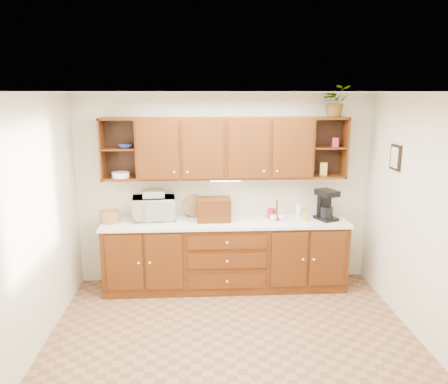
{
  "coord_description": "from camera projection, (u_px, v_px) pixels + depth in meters",
  "views": [
    {
      "loc": [
        -0.33,
        -4.09,
        2.59
      ],
      "look_at": [
        -0.04,
        1.15,
        1.4
      ],
      "focal_mm": 35.0,
      "sensor_mm": 36.0,
      "label": 1
    }
  ],
  "objects": [
    {
      "name": "base_cabinets",
      "position": [
        226.0,
        256.0,
        5.89
      ],
      "size": [
        3.2,
        0.6,
        0.9
      ],
      "primitive_type": "cube",
      "color": "#351806",
      "rests_on": "floor"
    },
    {
      "name": "pantry_box_yellow",
      "position": [
        324.0,
        169.0,
        5.83
      ],
      "size": [
        0.11,
        0.1,
        0.17
      ],
      "primitive_type": "cube",
      "rotation": [
        0.0,
        0.0,
        -0.27
      ],
      "color": "gold",
      "rests_on": "upper_cabinets"
    },
    {
      "name": "microwave",
      "position": [
        154.0,
        208.0,
        5.82
      ],
      "size": [
        0.59,
        0.43,
        0.31
      ],
      "primitive_type": "imported",
      "rotation": [
        0.0,
        0.0,
        0.1
      ],
      "color": "beige",
      "rests_on": "countertop"
    },
    {
      "name": "canister_red",
      "position": [
        272.0,
        213.0,
        5.89
      ],
      "size": [
        0.14,
        0.14,
        0.13
      ],
      "primitive_type": "cylinder",
      "rotation": [
        0.0,
        0.0,
        0.3
      ],
      "color": "#A81826",
      "rests_on": "countertop"
    },
    {
      "name": "undercabinet_light",
      "position": [
        225.0,
        180.0,
        5.75
      ],
      "size": [
        0.4,
        0.05,
        0.02
      ],
      "primitive_type": "cube",
      "color": "white",
      "rests_on": "upper_cabinets"
    },
    {
      "name": "floor",
      "position": [
        234.0,
        346.0,
        4.58
      ],
      "size": [
        4.0,
        4.0,
        0.0
      ],
      "primitive_type": "plane",
      "color": "#8D6341",
      "rests_on": "ground"
    },
    {
      "name": "coffee_maker",
      "position": [
        326.0,
        205.0,
        5.81
      ],
      "size": [
        0.31,
        0.35,
        0.41
      ],
      "rotation": [
        0.0,
        0.0,
        0.39
      ],
      "color": "black",
      "rests_on": "countertop"
    },
    {
      "name": "canister_white",
      "position": [
        299.0,
        211.0,
        5.93
      ],
      "size": [
        0.1,
        0.1,
        0.18
      ],
      "primitive_type": "cylinder",
      "rotation": [
        0.0,
        0.0,
        0.23
      ],
      "color": "white",
      "rests_on": "countertop"
    },
    {
      "name": "wine_bottle",
      "position": [
        150.0,
        209.0,
        5.8
      ],
      "size": [
        0.09,
        0.09,
        0.28
      ],
      "primitive_type": "cylinder",
      "rotation": [
        0.0,
        0.0,
        -0.24
      ],
      "color": "black",
      "rests_on": "countertop"
    },
    {
      "name": "left_wall",
      "position": [
        27.0,
        231.0,
        4.18
      ],
      "size": [
        0.0,
        3.5,
        3.5
      ],
      "primitive_type": "plane",
      "rotation": [
        1.57,
        0.0,
        1.57
      ],
      "color": "beige",
      "rests_on": "floor"
    },
    {
      "name": "mug_tree",
      "position": [
        276.0,
        217.0,
        5.83
      ],
      "size": [
        0.24,
        0.24,
        0.27
      ],
      "rotation": [
        0.0,
        0.0,
        -0.31
      ],
      "color": "#351806",
      "rests_on": "countertop"
    },
    {
      "name": "right_wall",
      "position": [
        432.0,
        224.0,
        4.4
      ],
      "size": [
        0.0,
        3.5,
        3.5
      ],
      "primitive_type": "plane",
      "rotation": [
        1.57,
        0.0,
        -1.57
      ],
      "color": "beige",
      "rests_on": "floor"
    },
    {
      "name": "back_wall",
      "position": [
        224.0,
        189.0,
        5.99
      ],
      "size": [
        4.0,
        0.0,
        4.0
      ],
      "primitive_type": "plane",
      "rotation": [
        1.57,
        0.0,
        0.0
      ],
      "color": "beige",
      "rests_on": "floor"
    },
    {
      "name": "potted_plant",
      "position": [
        336.0,
        101.0,
        5.6
      ],
      "size": [
        0.38,
        0.33,
        0.4
      ],
      "primitive_type": "imported",
      "rotation": [
        0.0,
        0.0,
        -0.05
      ],
      "color": "#999999",
      "rests_on": "upper_cabinets"
    },
    {
      "name": "bread_box",
      "position": [
        214.0,
        209.0,
        5.75
      ],
      "size": [
        0.45,
        0.29,
        0.31
      ],
      "primitive_type": "cube",
      "rotation": [
        0.0,
        0.0,
        0.03
      ],
      "color": "#351806",
      "rests_on": "countertop"
    },
    {
      "name": "upper_cabinets",
      "position": [
        226.0,
        148.0,
        5.71
      ],
      "size": [
        3.2,
        0.33,
        0.8
      ],
      "color": "#351806",
      "rests_on": "back_wall"
    },
    {
      "name": "wicker_basket",
      "position": [
        110.0,
        216.0,
        5.7
      ],
      "size": [
        0.27,
        0.27,
        0.15
      ],
      "primitive_type": "cylinder",
      "rotation": [
        0.0,
        0.0,
        0.03
      ],
      "color": "#A07342",
      "rests_on": "countertop"
    },
    {
      "name": "pantry_box_red",
      "position": [
        336.0,
        142.0,
        5.74
      ],
      "size": [
        0.1,
        0.1,
        0.12
      ],
      "primitive_type": "cube",
      "rotation": [
        0.0,
        0.0,
        -0.42
      ],
      "color": "#A81826",
      "rests_on": "upper_cabinets"
    },
    {
      "name": "plate_stack",
      "position": [
        121.0,
        175.0,
        5.67
      ],
      "size": [
        0.23,
        0.23,
        0.07
      ],
      "primitive_type": "cylinder",
      "rotation": [
        0.0,
        0.0,
        -0.02
      ],
      "color": "white",
      "rests_on": "upper_cabinets"
    },
    {
      "name": "towel_stack",
      "position": [
        153.0,
        194.0,
        5.77
      ],
      "size": [
        0.31,
        0.24,
        0.08
      ],
      "primitive_type": "cube",
      "rotation": [
        0.0,
        0.0,
        0.13
      ],
      "color": "#D8CE66",
      "rests_on": "microwave"
    },
    {
      "name": "countertop",
      "position": [
        226.0,
        222.0,
        5.77
      ],
      "size": [
        3.24,
        0.64,
        0.04
      ],
      "primitive_type": "cube",
      "color": "white",
      "rests_on": "base_cabinets"
    },
    {
      "name": "ceiling",
      "position": [
        235.0,
        92.0,
        4.0
      ],
      "size": [
        4.0,
        4.0,
        0.0
      ],
      "primitive_type": "plane",
      "rotation": [
        3.14,
        0.0,
        0.0
      ],
      "color": "white",
      "rests_on": "back_wall"
    },
    {
      "name": "bowl_stack",
      "position": [
        125.0,
        146.0,
        5.62
      ],
      "size": [
        0.2,
        0.2,
        0.04
      ],
      "primitive_type": "imported",
      "rotation": [
        0.0,
        0.0,
        0.16
      ],
      "color": "#293A96",
      "rests_on": "upper_cabinets"
    },
    {
      "name": "framed_picture",
      "position": [
        396.0,
        157.0,
        5.15
      ],
      "size": [
        0.03,
        0.24,
        0.3
      ],
      "primitive_type": "cube",
      "color": "black",
      "rests_on": "right_wall"
    },
    {
      "name": "canister_yellow",
      "position": [
        305.0,
        217.0,
        5.78
      ],
      "size": [
        0.11,
        0.11,
        0.11
      ],
      "primitive_type": "cylinder",
      "rotation": [
        0.0,
        0.0,
        -0.43
      ],
      "color": "gold",
      "rests_on": "countertop"
    },
    {
      "name": "woven_tray",
      "position": [
        194.0,
        216.0,
        5.98
      ],
      "size": [
        0.32,
        0.17,
        0.31
      ],
      "primitive_type": "cylinder",
      "rotation": [
        1.36,
        0.0,
        0.28
      ],
      "color": "#A07342",
      "rests_on": "countertop"
    }
  ]
}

